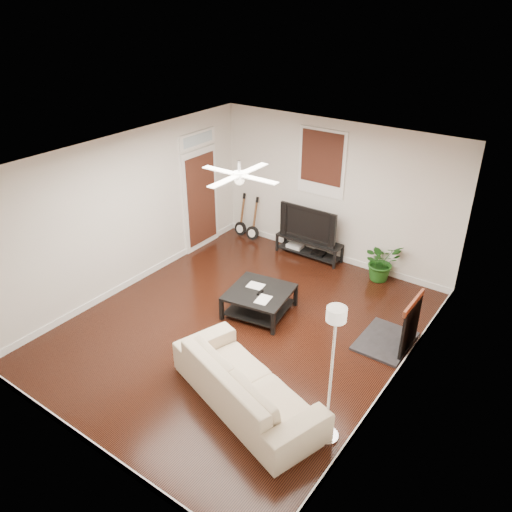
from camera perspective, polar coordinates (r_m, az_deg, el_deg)
The scene contains 14 objects.
room at distance 7.60m, azimuth -1.75°, elevation 0.51°, with size 5.01×6.01×2.81m.
brick_accent at distance 7.43m, azimuth 18.63°, elevation -1.76°, with size 0.02×2.20×2.80m, color #AF5B38.
fireplace at distance 7.98m, azimuth 15.66°, elevation -7.05°, with size 0.80×1.10×0.92m, color black.
window_back at distance 9.87m, azimuth 7.39°, elevation 10.34°, with size 1.00×0.06×1.30m, color black.
door_left at distance 10.44m, azimuth -6.27°, elevation 7.33°, with size 0.08×1.00×2.50m, color white.
tv_stand at distance 10.41m, azimuth 5.95°, elevation 0.92°, with size 1.39×0.37×0.39m, color black.
tv at distance 10.19m, azimuth 6.16°, elevation 3.74°, with size 1.24×0.16×0.72m, color black.
coffee_table at distance 8.59m, azimuth 0.39°, elevation -5.15°, with size 1.00×1.00×0.42m, color black.
sofa at distance 6.82m, azimuth -1.07°, elevation -14.04°, with size 2.34×0.91×0.68m, color tan.
floor_lamp at distance 6.04m, azimuth 8.41°, elevation -13.26°, with size 0.31×0.31×1.91m, color silver, non-canonical shape.
potted_plant at distance 9.74m, azimuth 13.90°, elevation -0.60°, with size 0.68×0.59×0.75m, color #1C5217.
guitar_left at distance 11.12m, azimuth -1.77°, elevation 4.55°, with size 0.30×0.21×0.96m, color black, non-canonical shape.
guitar_right at distance 10.91m, azimuth -0.40°, elevation 4.07°, with size 0.30×0.21×0.96m, color black, non-canonical shape.
ceiling_fan at distance 7.13m, azimuth -1.89°, elevation 9.10°, with size 1.24×1.24×0.32m, color white, non-canonical shape.
Camera 1 is at (4.10, -5.35, 4.91)m, focal length 35.62 mm.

